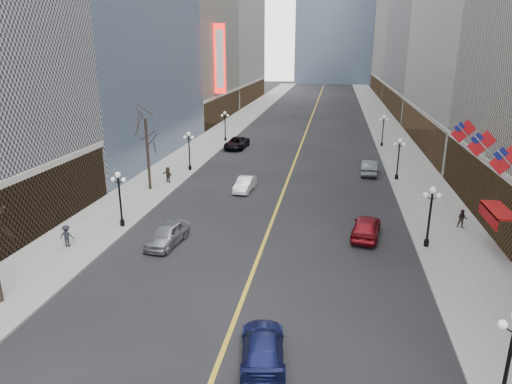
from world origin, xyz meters
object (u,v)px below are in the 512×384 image
at_px(car_nb_far, 237,143).
at_px(car_sb_far, 369,167).
at_px(streetlamp_east_0, 511,352).
at_px(streetlamp_east_3, 383,127).
at_px(streetlamp_west_1, 120,193).
at_px(streetlamp_west_2, 189,147).
at_px(streetlamp_east_2, 399,155).
at_px(car_sb_near, 263,347).
at_px(car_sb_mid, 366,227).
at_px(car_nb_near, 167,234).
at_px(streetlamp_west_3, 225,123).
at_px(car_nb_mid, 245,184).
at_px(streetlamp_east_1, 430,211).

height_order(car_nb_far, car_sb_far, car_sb_far).
distance_m(streetlamp_east_0, streetlamp_east_3, 52.00).
relative_size(streetlamp_west_1, streetlamp_west_2, 1.00).
xyz_separation_m(streetlamp_east_2, car_sb_near, (-9.80, -32.42, -2.18)).
relative_size(streetlamp_east_3, streetlamp_west_2, 1.00).
distance_m(streetlamp_east_3, car_sb_near, 51.41).
height_order(car_nb_far, car_sb_mid, car_sb_mid).
bearing_deg(streetlamp_east_0, car_nb_near, 144.45).
height_order(streetlamp_west_3, car_sb_far, streetlamp_west_3).
distance_m(car_nb_near, car_sb_near, 14.88).
relative_size(streetlamp_west_3, car_nb_near, 0.96).
distance_m(car_nb_mid, car_sb_near, 26.53).
relative_size(streetlamp_west_1, car_sb_near, 0.91).
distance_m(streetlamp_west_1, car_sb_far, 29.10).
bearing_deg(car_sb_mid, streetlamp_east_1, 171.27).
xyz_separation_m(streetlamp_west_3, car_sb_far, (20.80, -15.75, -2.08)).
xyz_separation_m(streetlamp_east_2, car_sb_far, (-2.80, 2.25, -2.08)).
bearing_deg(car_nb_far, car_nb_near, -83.11).
relative_size(streetlamp_east_3, car_nb_near, 0.96).
bearing_deg(streetlamp_west_3, car_nb_far, -59.12).
distance_m(streetlamp_east_0, streetlamp_west_2, 41.39).
relative_size(streetlamp_east_1, car_sb_far, 0.90).
bearing_deg(streetlamp_east_3, car_sb_mid, -96.97).
distance_m(car_nb_near, car_nb_far, 33.95).
bearing_deg(car_nb_far, streetlamp_east_3, 16.19).
height_order(streetlamp_east_2, car_sb_far, streetlamp_east_2).
relative_size(car_nb_far, car_sb_mid, 1.17).
height_order(streetlamp_east_0, streetlamp_west_1, same).
xyz_separation_m(streetlamp_east_3, streetlamp_west_1, (-23.60, -36.00, 0.00)).
bearing_deg(streetlamp_west_1, streetlamp_east_1, 0.00).
bearing_deg(car_nb_mid, streetlamp_east_1, -31.98).
relative_size(streetlamp_east_2, streetlamp_east_3, 1.00).
height_order(streetlamp_east_3, streetlamp_west_3, same).
bearing_deg(streetlamp_west_2, streetlamp_east_2, 0.00).
bearing_deg(car_nb_mid, car_sb_far, 38.41).
relative_size(streetlamp_east_1, car_sb_mid, 0.91).
bearing_deg(car_sb_mid, car_nb_far, -52.46).
bearing_deg(car_sb_mid, car_sb_near, 79.17).
bearing_deg(car_sb_near, streetlamp_west_1, -55.34).
xyz_separation_m(streetlamp_west_1, streetlamp_west_2, (0.00, 18.00, 0.00)).
bearing_deg(car_nb_near, streetlamp_east_2, 54.88).
height_order(streetlamp_east_1, streetlamp_west_1, same).
distance_m(streetlamp_west_2, car_nb_mid, 10.49).
distance_m(streetlamp_west_2, car_nb_near, 21.23).
bearing_deg(car_sb_near, car_nb_mid, -86.24).
distance_m(streetlamp_west_2, streetlamp_west_3, 18.00).
xyz_separation_m(streetlamp_east_1, streetlamp_east_2, (0.00, 18.00, 0.00)).
bearing_deg(streetlamp_east_2, streetlamp_east_0, -90.00).
height_order(streetlamp_east_0, car_nb_near, streetlamp_east_0).
relative_size(streetlamp_east_3, car_sb_far, 0.90).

